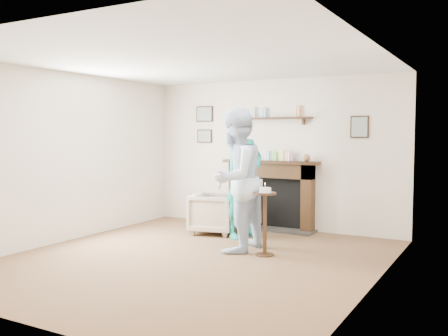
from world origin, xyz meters
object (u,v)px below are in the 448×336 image
at_px(armchair, 215,233).
at_px(woman, 244,237).
at_px(pedestal_table, 265,211).
at_px(man, 235,251).

xyz_separation_m(armchair, woman, (0.54, -0.04, 0.00)).
bearing_deg(armchair, pedestal_table, -138.28).
xyz_separation_m(armchair, man, (0.85, -0.89, 0.00)).
xyz_separation_m(man, pedestal_table, (0.46, -0.04, 0.59)).
relative_size(woman, pedestal_table, 1.99).
relative_size(man, woman, 1.03).
xyz_separation_m(man, woman, (-0.30, 0.85, 0.00)).
distance_m(man, pedestal_table, 0.75).
distance_m(man, woman, 0.90).
height_order(woman, pedestal_table, pedestal_table).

